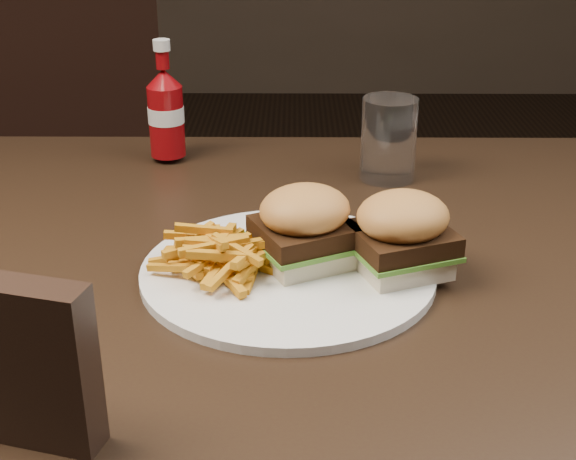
{
  "coord_description": "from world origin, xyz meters",
  "views": [
    {
      "loc": [
        0.11,
        -0.85,
        1.16
      ],
      "look_at": [
        0.1,
        -0.07,
        0.8
      ],
      "focal_mm": 50.0,
      "sensor_mm": 36.0,
      "label": 1
    }
  ],
  "objects_px": {
    "chair_far": "(65,192)",
    "ketchup_bottle": "(166,121)",
    "dining_table": "(206,258)",
    "tumbler": "(388,141)",
    "plate": "(288,272)"
  },
  "relations": [
    {
      "from": "dining_table",
      "to": "plate",
      "type": "distance_m",
      "value": 0.13
    },
    {
      "from": "chair_far",
      "to": "ketchup_bottle",
      "type": "xyz_separation_m",
      "value": [
        0.37,
        -0.66,
        0.38
      ]
    },
    {
      "from": "chair_far",
      "to": "tumbler",
      "type": "distance_m",
      "value": 1.08
    },
    {
      "from": "chair_far",
      "to": "tumbler",
      "type": "height_order",
      "value": "tumbler"
    },
    {
      "from": "dining_table",
      "to": "plate",
      "type": "relative_size",
      "value": 3.77
    },
    {
      "from": "chair_far",
      "to": "plate",
      "type": "height_order",
      "value": "plate"
    },
    {
      "from": "chair_far",
      "to": "ketchup_bottle",
      "type": "relative_size",
      "value": 4.57
    },
    {
      "from": "dining_table",
      "to": "ketchup_bottle",
      "type": "bearing_deg",
      "value": 106.26
    },
    {
      "from": "plate",
      "to": "ketchup_bottle",
      "type": "distance_m",
      "value": 0.42
    },
    {
      "from": "dining_table",
      "to": "plate",
      "type": "bearing_deg",
      "value": -39.92
    },
    {
      "from": "plate",
      "to": "tumbler",
      "type": "height_order",
      "value": "tumbler"
    },
    {
      "from": "plate",
      "to": "ketchup_bottle",
      "type": "height_order",
      "value": "ketchup_bottle"
    },
    {
      "from": "dining_table",
      "to": "tumbler",
      "type": "distance_m",
      "value": 0.33
    },
    {
      "from": "dining_table",
      "to": "plate",
      "type": "height_order",
      "value": "plate"
    },
    {
      "from": "dining_table",
      "to": "tumbler",
      "type": "bearing_deg",
      "value": 42.47
    }
  ]
}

